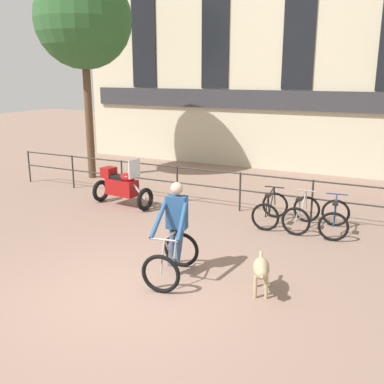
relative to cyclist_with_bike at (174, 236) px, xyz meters
name	(u,v)px	position (x,y,z in m)	size (l,w,h in m)	color
ground_plane	(129,295)	(-0.33, -0.98, -0.76)	(60.00, 60.00, 0.00)	#8E7060
canal_railing	(240,185)	(-0.33, 4.22, -0.05)	(15.05, 0.05, 1.05)	#2D2B28
building_facade	(303,14)	(-0.33, 10.02, 4.76)	(18.00, 0.72, 11.10)	beige
cyclist_with_bike	(174,236)	(0.00, 0.00, 0.00)	(0.86, 1.27, 1.70)	black
dog	(261,270)	(1.62, 0.01, -0.33)	(0.45, 0.97, 0.62)	tan
parked_motorcycle	(121,186)	(-3.42, 3.26, -0.20)	(1.81, 0.83, 1.35)	black
parked_bicycle_near_lamp	(270,210)	(0.70, 3.57, -0.41)	(0.73, 1.15, 0.86)	black
parked_bicycle_mid_left	(301,214)	(1.45, 3.57, -0.41)	(0.67, 1.12, 0.86)	black
parked_bicycle_mid_right	(335,218)	(2.20, 3.57, -0.41)	(0.78, 1.18, 0.86)	black
tree_canalside_left	(83,20)	(-6.37, 5.68, 4.43)	(3.14, 3.14, 6.79)	brown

